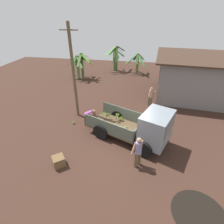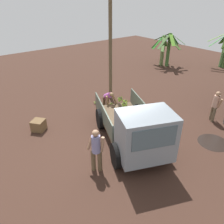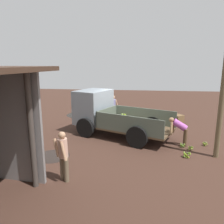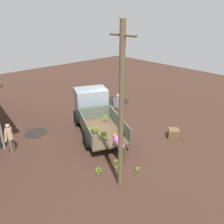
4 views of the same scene
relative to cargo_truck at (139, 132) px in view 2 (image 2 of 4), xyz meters
name	(u,v)px [view 2 (image 2 of 4)]	position (x,y,z in m)	size (l,w,h in m)	color
ground	(120,140)	(-1.14, 0.09, -1.09)	(36.00, 36.00, 0.00)	#3D271E
mud_patch_0	(213,142)	(1.37, 3.07, -1.09)	(1.27, 1.27, 0.01)	black
cargo_truck	(139,132)	(0.00, 0.00, 0.00)	(4.98, 3.51, 2.12)	brown
utility_pole	(110,45)	(-4.72, 2.34, 1.98)	(1.10, 0.18, 6.01)	brown
banana_palm_0	(163,49)	(-7.24, 9.79, 0.24)	(2.80, 2.47, 2.46)	olive
banana_palm_1	(169,48)	(-6.83, 9.98, 0.42)	(2.66, 2.33, 2.67)	#3F6B30
banana_palm_2	(224,50)	(-3.91, 13.37, 0.32)	(2.25, 1.85, 2.67)	#57864A
person_foreground_visitor	(96,149)	(-0.34, -1.67, -0.17)	(0.57, 0.48, 1.67)	brown
person_worker_loading	(108,98)	(-3.55, 1.27, -0.37)	(0.80, 0.62, 1.20)	brown
person_bystander_near_shed	(215,105)	(0.35, 4.69, -0.24)	(0.58, 0.52, 1.53)	brown
banana_bunch_on_ground_0	(96,102)	(-4.64, 1.22, -0.98)	(0.21, 0.21, 0.19)	brown
banana_bunch_on_ground_1	(111,107)	(-3.65, 1.54, -0.99)	(0.20, 0.22, 0.19)	#47402E
banana_bunch_on_ground_2	(125,102)	(-3.62, 2.54, -0.96)	(0.28, 0.30, 0.23)	#47402E
banana_bunch_on_ground_3	(112,104)	(-3.92, 1.78, -0.99)	(0.21, 0.22, 0.19)	#4B4330
wooden_crate_0	(39,125)	(-4.05, -2.30, -0.84)	(0.53, 0.53, 0.50)	brown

